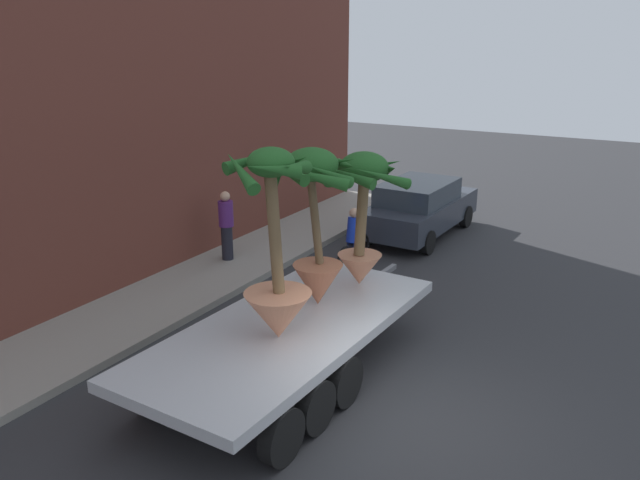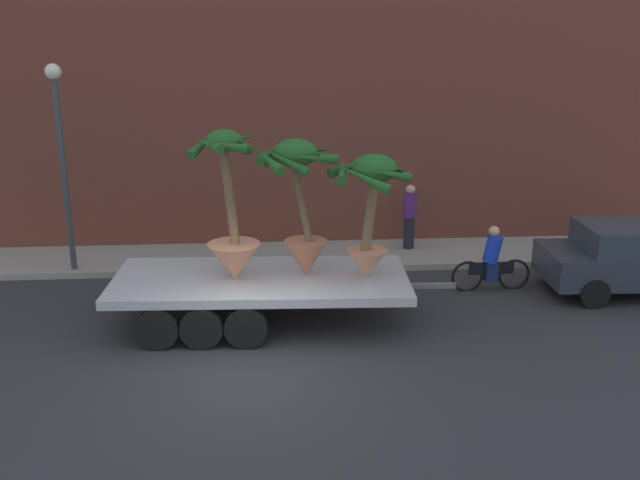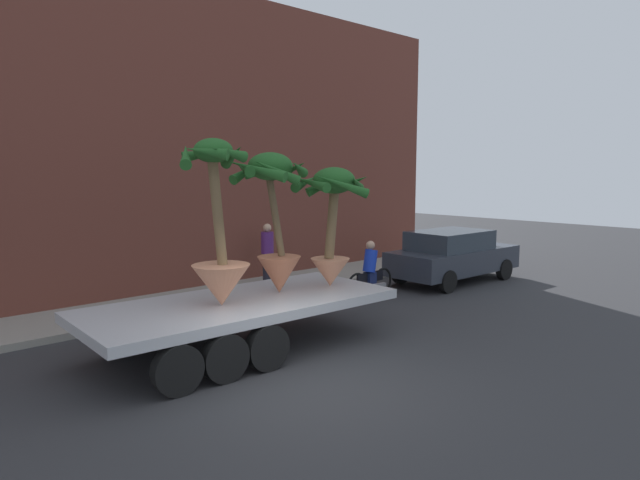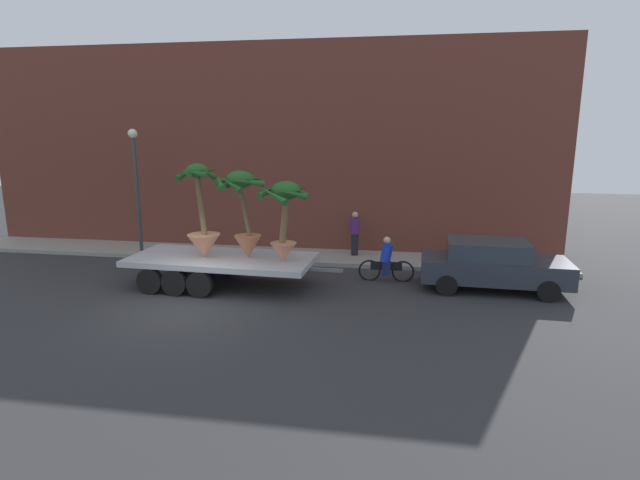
{
  "view_description": "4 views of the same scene",
  "coord_description": "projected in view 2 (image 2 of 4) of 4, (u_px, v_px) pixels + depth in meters",
  "views": [
    {
      "loc": [
        -7.65,
        -2.96,
        5.4
      ],
      "look_at": [
        1.7,
        2.4,
        1.94
      ],
      "focal_mm": 35.75,
      "sensor_mm": 36.0,
      "label": 1
    },
    {
      "loc": [
        0.45,
        -10.94,
        5.69
      ],
      "look_at": [
        1.43,
        2.49,
        1.6
      ],
      "focal_mm": 38.98,
      "sensor_mm": 36.0,
      "label": 2
    },
    {
      "loc": [
        -5.56,
        -6.34,
        3.38
      ],
      "look_at": [
        2.37,
        2.29,
        1.91
      ],
      "focal_mm": 31.16,
      "sensor_mm": 36.0,
      "label": 3
    },
    {
      "loc": [
        5.92,
        -12.69,
        4.95
      ],
      "look_at": [
        3.22,
        3.23,
        1.4
      ],
      "focal_mm": 28.25,
      "sensor_mm": 36.0,
      "label": 4
    }
  ],
  "objects": [
    {
      "name": "potted_palm_front",
      "position": [
        300.0,
        201.0,
        13.41
      ],
      "size": [
        1.76,
        1.71,
        2.74
      ],
      "color": "#B26647",
      "rests_on": "flatbed_trailer"
    },
    {
      "name": "potted_palm_rear",
      "position": [
        231.0,
        224.0,
        13.33
      ],
      "size": [
        1.37,
        1.29,
        2.95
      ],
      "color": "tan",
      "rests_on": "flatbed_trailer"
    },
    {
      "name": "pedestrian_near_gate",
      "position": [
        410.0,
        215.0,
        18.13
      ],
      "size": [
        0.36,
        0.36,
        1.71
      ],
      "color": "black",
      "rests_on": "sidewalk"
    },
    {
      "name": "sidewalk",
      "position": [
        255.0,
        257.0,
        17.86
      ],
      "size": [
        24.0,
        2.2,
        0.15
      ],
      "primitive_type": "cube",
      "color": "gray",
      "rests_on": "ground"
    },
    {
      "name": "potted_palm_middle",
      "position": [
        370.0,
        205.0,
        13.34
      ],
      "size": [
        1.6,
        1.8,
        2.47
      ],
      "color": "tan",
      "rests_on": "flatbed_trailer"
    },
    {
      "name": "ground_plane",
      "position": [
        249.0,
        371.0,
        12.06
      ],
      "size": [
        60.0,
        60.0,
        0.0
      ],
      "primitive_type": "plane",
      "color": "#2D2D30"
    },
    {
      "name": "flatbed_trailer",
      "position": [
        249.0,
        286.0,
        13.89
      ],
      "size": [
        6.9,
        2.77,
        0.98
      ],
      "color": "#B7BABF",
      "rests_on": "ground"
    },
    {
      "name": "building_facade",
      "position": [
        251.0,
        90.0,
        18.3
      ],
      "size": [
        24.0,
        1.2,
        8.33
      ],
      "primitive_type": "cube",
      "color": "brown",
      "rests_on": "ground"
    },
    {
      "name": "street_lamp",
      "position": [
        61.0,
        142.0,
        15.88
      ],
      "size": [
        0.36,
        0.36,
        4.83
      ],
      "color": "#383D42",
      "rests_on": "sidewalk"
    },
    {
      "name": "cyclist",
      "position": [
        492.0,
        262.0,
        15.66
      ],
      "size": [
        1.84,
        0.36,
        1.54
      ],
      "color": "black",
      "rests_on": "ground"
    }
  ]
}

